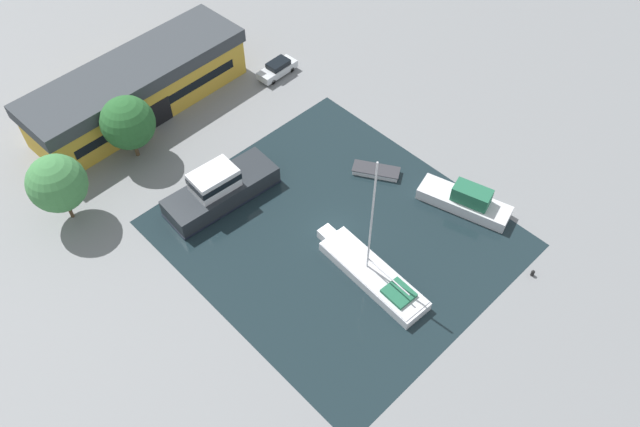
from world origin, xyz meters
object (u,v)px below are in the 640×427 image
at_px(warehouse_building, 138,87).
at_px(motor_cruiser, 220,189).
at_px(cabin_boat, 466,201).
at_px(parked_car, 277,69).
at_px(sailboat_moored, 372,274).
at_px(quay_tree_by_water, 57,183).
at_px(quay_tree_near_building, 128,123).
at_px(small_dinghy, 376,171).

xyz_separation_m(warehouse_building, motor_cruiser, (-2.12, -16.13, -1.37)).
bearing_deg(motor_cruiser, warehouse_building, -4.23).
bearing_deg(motor_cruiser, cabin_boat, -133.40).
relative_size(parked_car, sailboat_moored, 0.36).
bearing_deg(parked_car, quay_tree_by_water, 92.00).
bearing_deg(quay_tree_by_water, motor_cruiser, -35.08).
bearing_deg(motor_cruiser, sailboat_moored, -163.83).
xyz_separation_m(quay_tree_near_building, parked_car, (18.57, -0.14, -3.42)).
xyz_separation_m(quay_tree_by_water, parked_car, (27.35, 2.49, -3.62)).
xyz_separation_m(parked_car, cabin_boat, (-0.65, -26.79, 0.10)).
bearing_deg(parked_car, motor_cruiser, 119.26).
bearing_deg(sailboat_moored, cabin_boat, -0.04).
relative_size(motor_cruiser, cabin_boat, 1.25).
relative_size(parked_car, small_dinghy, 1.03).
xyz_separation_m(warehouse_building, small_dinghy, (10.76, -23.93, -2.48)).
distance_m(quay_tree_near_building, cabin_boat, 32.52).
bearing_deg(cabin_boat, small_dinghy, 91.26).
height_order(quay_tree_by_water, small_dinghy, quay_tree_by_water).
relative_size(quay_tree_near_building, motor_cruiser, 0.62).
distance_m(warehouse_building, cabin_boat, 35.31).
xyz_separation_m(warehouse_building, quay_tree_near_building, (-4.48, -5.68, 1.49)).
xyz_separation_m(small_dinghy, cabin_boat, (2.68, -8.67, 0.64)).
relative_size(quay_tree_near_building, small_dinghy, 1.45).
distance_m(warehouse_building, quay_tree_near_building, 7.38).
xyz_separation_m(quay_tree_by_water, motor_cruiser, (11.14, -7.82, -3.05)).
relative_size(warehouse_building, cabin_boat, 2.73).
bearing_deg(cabin_boat, motor_cruiser, 117.45).
bearing_deg(sailboat_moored, parked_car, 67.31).
xyz_separation_m(quay_tree_near_building, cabin_boat, (17.93, -26.93, -3.32)).
bearing_deg(sailboat_moored, motor_cruiser, 105.90).
bearing_deg(quay_tree_near_building, small_dinghy, -50.13).
bearing_deg(small_dinghy, quay_tree_by_water, -64.86).
distance_m(parked_car, sailboat_moored, 29.03).
bearing_deg(cabin_boat, warehouse_building, 96.51).
distance_m(quay_tree_near_building, sailboat_moored, 27.23).
bearing_deg(warehouse_building, quay_tree_by_water, -150.50).
distance_m(motor_cruiser, small_dinghy, 15.10).
bearing_deg(warehouse_building, sailboat_moored, -89.83).
xyz_separation_m(quay_tree_near_building, quay_tree_by_water, (-8.77, -2.63, 0.20)).
relative_size(quay_tree_near_building, parked_car, 1.41).
relative_size(quay_tree_near_building, quay_tree_by_water, 0.97).
bearing_deg(sailboat_moored, warehouse_building, 95.70).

